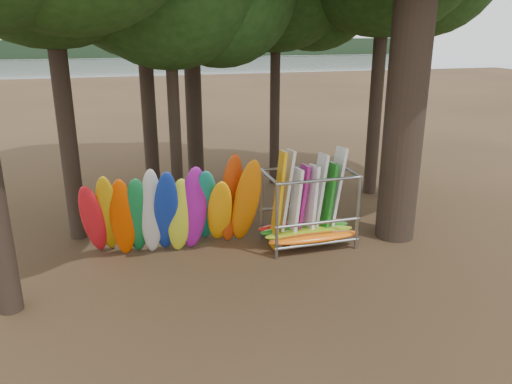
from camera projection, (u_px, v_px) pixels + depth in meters
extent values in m
plane|color=#47331E|center=(263.00, 254.00, 14.34)|extent=(120.00, 120.00, 0.00)
plane|color=gray|center=(135.00, 76.00, 69.05)|extent=(160.00, 160.00, 0.00)
cube|color=black|center=(121.00, 49.00, 114.02)|extent=(160.00, 4.00, 4.00)
cylinder|color=black|center=(59.00, 62.00, 13.93)|extent=(0.52, 0.52, 10.60)
cylinder|color=black|center=(146.00, 68.00, 17.81)|extent=(0.53, 0.53, 9.69)
cylinder|color=black|center=(191.00, 23.00, 19.15)|extent=(0.66, 0.66, 12.76)
cylinder|color=black|center=(275.00, 61.00, 19.56)|extent=(0.40, 0.40, 9.99)
cylinder|color=black|center=(172.00, 80.00, 15.54)|extent=(0.38, 0.38, 9.33)
cylinder|color=black|center=(380.00, 48.00, 18.11)|extent=(0.49, 0.49, 11.04)
cylinder|color=black|center=(415.00, 4.00, 13.53)|extent=(1.17, 1.17, 13.62)
ellipsoid|color=red|center=(93.00, 220.00, 13.47)|extent=(0.81, 2.04, 2.68)
ellipsoid|color=gold|center=(108.00, 215.00, 13.55)|extent=(0.64, 1.98, 2.84)
ellipsoid|color=#D24201|center=(123.00, 218.00, 13.52)|extent=(0.72, 1.34, 2.66)
ellipsoid|color=#136E35|center=(137.00, 216.00, 13.68)|extent=(0.68, 1.55, 2.70)
ellipsoid|color=#B7B8B2|center=(151.00, 213.00, 13.62)|extent=(0.61, 1.36, 2.89)
ellipsoid|color=#112F9A|center=(166.00, 213.00, 13.64)|extent=(0.68, 1.82, 2.91)
ellipsoid|color=gold|center=(180.00, 216.00, 13.90)|extent=(0.79, 1.15, 2.51)
ellipsoid|color=#8F168D|center=(193.00, 209.00, 13.93)|extent=(0.82, 1.34, 2.85)
ellipsoid|color=#14806A|center=(205.00, 207.00, 14.28)|extent=(0.96, 2.11, 2.82)
ellipsoid|color=#FFA50C|center=(220.00, 212.00, 14.30)|extent=(0.91, 1.92, 2.49)
ellipsoid|color=#B2360C|center=(231.00, 199.00, 14.45)|extent=(0.76, 1.18, 3.03)
ellipsoid|color=#D16809|center=(246.00, 202.00, 14.32)|extent=(0.85, 1.75, 3.02)
ellipsoid|color=orange|center=(315.00, 238.00, 14.44)|extent=(2.83, 0.55, 0.24)
ellipsoid|color=#8DB017|center=(309.00, 232.00, 14.81)|extent=(2.80, 0.55, 0.24)
ellipsoid|color=#22761A|center=(305.00, 228.00, 15.13)|extent=(2.87, 0.55, 0.24)
ellipsoid|color=red|center=(301.00, 225.00, 15.40)|extent=(2.81, 0.55, 0.24)
cube|color=orange|center=(278.00, 201.00, 14.45)|extent=(0.49, 0.78, 2.90)
cube|color=silver|center=(284.00, 198.00, 14.73)|extent=(0.58, 0.81, 2.86)
cube|color=silver|center=(295.00, 208.00, 14.69)|extent=(0.38, 0.76, 2.35)
cube|color=#9B1974|center=(300.00, 204.00, 14.98)|extent=(0.47, 0.75, 2.37)
cube|color=white|center=(311.00, 205.00, 14.87)|extent=(0.38, 0.78, 2.39)
cube|color=silver|center=(317.00, 198.00, 15.02)|extent=(0.54, 0.80, 2.68)
cube|color=#1A761C|center=(327.00, 203.00, 14.97)|extent=(0.47, 0.75, 2.44)
cube|color=silver|center=(334.00, 194.00, 15.10)|extent=(0.64, 0.82, 2.86)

